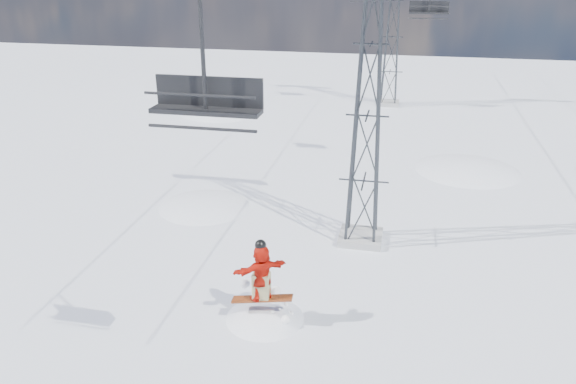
% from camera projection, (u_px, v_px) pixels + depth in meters
% --- Properties ---
extents(ground, '(120.00, 120.00, 0.00)m').
position_uv_depth(ground, '(310.00, 357.00, 17.04)').
color(ground, white).
rests_on(ground, ground).
extents(snow_terrain, '(39.00, 37.00, 22.00)m').
position_uv_depth(snow_terrain, '(294.00, 268.00, 40.82)').
color(snow_terrain, white).
rests_on(snow_terrain, ground).
extents(lift_tower_near, '(5.20, 1.80, 11.43)m').
position_uv_depth(lift_tower_near, '(367.00, 116.00, 22.02)').
color(lift_tower_near, '#999999').
rests_on(lift_tower_near, ground).
extents(lift_tower_far, '(5.20, 1.80, 11.43)m').
position_uv_depth(lift_tower_far, '(392.00, 37.00, 44.62)').
color(lift_tower_far, '#999999').
rests_on(lift_tower_far, ground).
extents(snowboarder_jump, '(4.40, 4.40, 7.04)m').
position_uv_depth(snowboarder_jump, '(266.00, 357.00, 19.48)').
color(snowboarder_jump, white).
rests_on(snowboarder_jump, ground).
extents(lift_chair_near, '(2.09, 0.60, 2.59)m').
position_uv_depth(lift_chair_near, '(207.00, 98.00, 10.40)').
color(lift_chair_near, black).
rests_on(lift_chair_near, ground).
extents(lift_chair_mid, '(1.92, 0.55, 2.39)m').
position_uv_depth(lift_chair_mid, '(429.00, 9.00, 27.64)').
color(lift_chair_mid, black).
rests_on(lift_chair_mid, ground).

